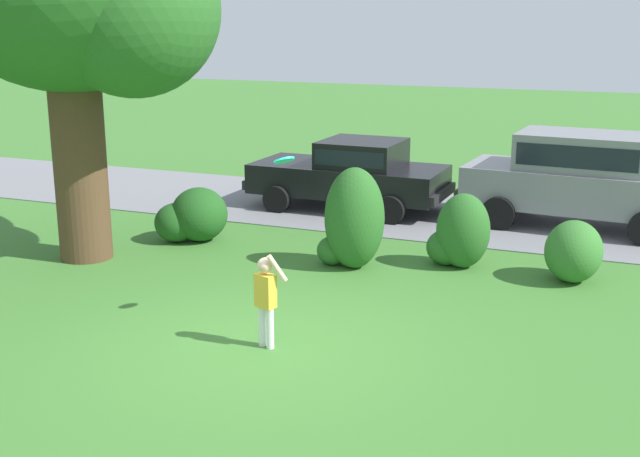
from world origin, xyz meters
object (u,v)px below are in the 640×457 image
object	(u,v)px
parked_suv	(581,175)
frisbee	(284,160)
parked_sedan	(353,172)
child_thrower	(266,295)

from	to	relation	value
parked_suv	frisbee	distance (m)	8.06
parked_sedan	child_thrower	size ratio (longest dim) A/B	3.45
child_thrower	frisbee	size ratio (longest dim) A/B	4.37
parked_sedan	child_thrower	world-z (taller)	parked_sedan
child_thrower	frisbee	bearing A→B (deg)	92.62
parked_sedan	frisbee	distance (m)	7.35
parked_sedan	parked_suv	bearing A→B (deg)	3.31
parked_sedan	parked_suv	xyz separation A→B (m)	(4.77, 0.28, 0.23)
frisbee	child_thrower	bearing A→B (deg)	-87.38
parked_suv	child_thrower	world-z (taller)	parked_suv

